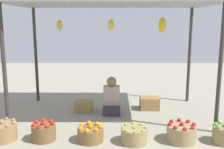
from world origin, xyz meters
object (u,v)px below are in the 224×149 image
object	(u,v)px
basket_oranges	(90,134)
vendor_person	(112,99)
basket_red_apples	(181,133)
wooden_crate_stacked_rear	(149,103)
basket_green_apples	(224,134)
basket_red_tomatoes	(44,132)
wooden_crate_near_vendor	(84,106)
basket_limes	(134,135)
basket_potatoes	(3,132)

from	to	relation	value
basket_oranges	vendor_person	bearing A→B (deg)	76.56
basket_red_apples	basket_oranges	bearing A→B (deg)	179.87
basket_oranges	wooden_crate_stacked_rear	distance (m)	2.01
basket_green_apples	basket_red_tomatoes	bearing A→B (deg)	178.21
basket_red_apples	wooden_crate_stacked_rear	bearing A→B (deg)	100.75
wooden_crate_near_vendor	basket_limes	bearing A→B (deg)	-58.07
basket_red_apples	wooden_crate_near_vendor	bearing A→B (deg)	139.12
basket_red_apples	wooden_crate_stacked_rear	distance (m)	1.66
basket_red_tomatoes	basket_green_apples	size ratio (longest dim) A/B	1.06
basket_potatoes	basket_green_apples	distance (m)	3.60
vendor_person	basket_limes	xyz separation A→B (m)	(0.37, -1.44, -0.17)
wooden_crate_near_vendor	basket_red_tomatoes	bearing A→B (deg)	-108.49
basket_red_tomatoes	basket_green_apples	distance (m)	2.93
basket_red_tomatoes	basket_red_apples	xyz separation A→B (m)	(2.25, -0.04, -0.00)
basket_limes	basket_red_apples	bearing A→B (deg)	4.01
vendor_person	wooden_crate_stacked_rear	world-z (taller)	vendor_person
vendor_person	basket_red_tomatoes	size ratio (longest dim) A/B	1.98
basket_potatoes	wooden_crate_stacked_rear	bearing A→B (deg)	31.56
vendor_person	basket_potatoes	distance (m)	2.24
basket_oranges	basket_red_apples	size ratio (longest dim) A/B	0.90
vendor_person	basket_oranges	world-z (taller)	vendor_person
vendor_person	basket_red_tomatoes	distance (m)	1.75
basket_green_apples	wooden_crate_stacked_rear	bearing A→B (deg)	120.26
basket_limes	wooden_crate_near_vendor	size ratio (longest dim) A/B	1.13
basket_oranges	basket_potatoes	bearing A→B (deg)	178.91
basket_potatoes	basket_red_tomatoes	distance (m)	0.67
basket_oranges	wooden_crate_stacked_rear	size ratio (longest dim) A/B	1.02
basket_green_apples	basket_limes	bearing A→B (deg)	179.98
vendor_person	basket_red_tomatoes	bearing A→B (deg)	-129.19
basket_red_apples	vendor_person	bearing A→B (deg)	129.53
basket_limes	wooden_crate_near_vendor	bearing A→B (deg)	121.93
basket_limes	wooden_crate_stacked_rear	world-z (taller)	basket_limes
vendor_person	basket_limes	world-z (taller)	vendor_person
basket_red_tomatoes	basket_potatoes	bearing A→B (deg)	-179.51
wooden_crate_near_vendor	basket_potatoes	bearing A→B (deg)	-128.11
vendor_person	basket_green_apples	distance (m)	2.33
basket_oranges	basket_limes	xyz separation A→B (m)	(0.70, -0.06, 0.00)
basket_green_apples	wooden_crate_near_vendor	bearing A→B (deg)	147.07
vendor_person	basket_red_tomatoes	xyz separation A→B (m)	(-1.10, -1.35, -0.16)
basket_oranges	wooden_crate_stacked_rear	xyz separation A→B (m)	(1.17, 1.63, 0.01)
vendor_person	basket_oranges	distance (m)	1.44
vendor_person	basket_red_apples	distance (m)	1.81
basket_potatoes	basket_limes	xyz separation A→B (m)	(2.15, -0.09, -0.02)
basket_oranges	basket_green_apples	bearing A→B (deg)	-1.54
basket_limes	wooden_crate_near_vendor	distance (m)	1.85
vendor_person	wooden_crate_near_vendor	distance (m)	0.65
basket_potatoes	basket_oranges	xyz separation A→B (m)	(1.44, -0.03, -0.02)
basket_oranges	basket_limes	distance (m)	0.71
basket_red_tomatoes	wooden_crate_near_vendor	size ratio (longest dim) A/B	1.05
basket_red_tomatoes	basket_limes	size ratio (longest dim) A/B	0.93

